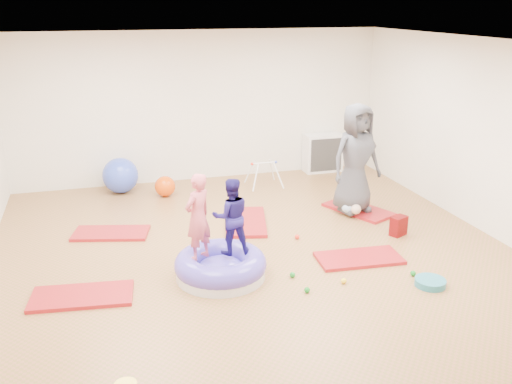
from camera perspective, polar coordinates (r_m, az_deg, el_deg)
name	(u,v)px	position (r m, az deg, el deg)	size (l,w,h in m)	color
room	(263,161)	(7.06, 0.69, 3.11)	(7.01, 8.01, 2.81)	#9C603F
gym_mat_front_left	(82,296)	(7.03, -17.00, -9.93)	(1.16, 0.58, 0.05)	#A50822
gym_mat_mid_left	(111,233)	(8.72, -14.30, -4.01)	(1.09, 0.54, 0.05)	#A50822
gym_mat_center_back	(246,222)	(8.87, -1.04, -2.99)	(1.22, 0.61, 0.05)	#A50822
gym_mat_right	(359,258)	(7.78, 10.26, -6.53)	(1.12, 0.56, 0.05)	#A50822
gym_mat_rear_right	(358,210)	(9.53, 10.21, -1.75)	(1.14, 0.57, 0.05)	#A50822
inflatable_cushion	(221,267)	(7.17, -3.56, -7.47)	(1.15, 1.15, 0.36)	silver
child_pink	(198,213)	(6.85, -5.85, -2.11)	(0.40, 0.26, 1.09)	#C8525F
child_navy	(231,213)	(6.99, -2.52, -2.07)	(0.47, 0.37, 0.97)	#1B1359
adult_caregiver	(356,158)	(9.16, 9.96, 3.35)	(0.86, 0.56, 1.75)	#404249
infant	(353,208)	(9.23, 9.64, -1.57)	(0.34, 0.34, 0.20)	#A2BCD3
ball_pit_balls	(302,250)	(7.88, 4.58, -5.85)	(2.72, 2.73, 0.07)	#168522
exercise_ball_blue	(120,176)	(10.49, -13.41, 1.62)	(0.64, 0.64, 0.64)	blue
exercise_ball_orange	(165,186)	(10.17, -9.08, 0.57)	(0.36, 0.36, 0.36)	#E14908
infant_play_gym	(264,170)	(10.52, 0.80, 2.17)	(0.62, 0.58, 0.47)	white
cube_shelf	(323,153)	(11.58, 6.70, 3.91)	(0.76, 0.38, 0.76)	white
balance_disc	(430,282)	(7.31, 17.03, -8.65)	(0.38, 0.38, 0.08)	teal
backpack	(399,226)	(8.65, 14.07, -3.30)	(0.25, 0.15, 0.29)	#AB090B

